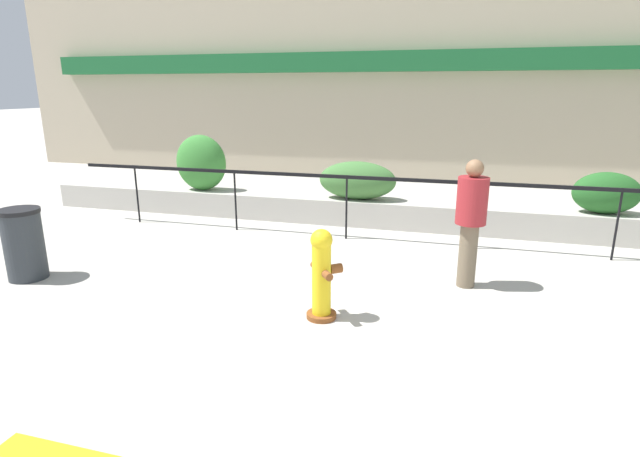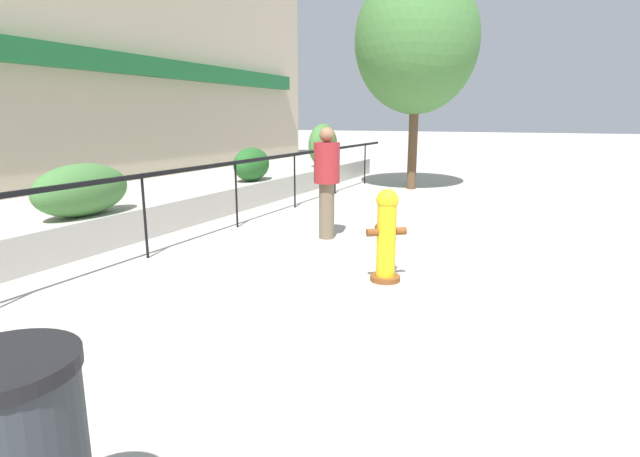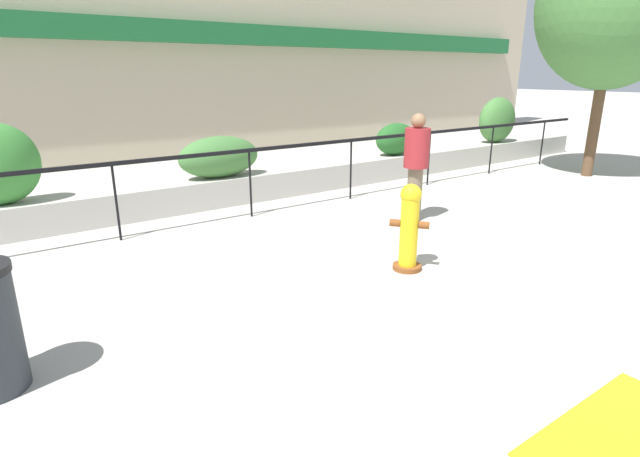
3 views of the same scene
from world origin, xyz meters
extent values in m
plane|color=#B2ADA3|center=(0.00, 0.00, 0.00)|extent=(120.00, 120.00, 0.00)
cube|color=tan|center=(0.00, 12.00, 4.00)|extent=(30.00, 1.00, 8.00)
cube|color=#195B2D|center=(0.00, 11.32, 3.36)|extent=(27.00, 0.36, 0.56)
cube|color=#B7B2A8|center=(0.00, 6.00, 0.25)|extent=(18.00, 0.70, 0.50)
cube|color=black|center=(0.00, 4.90, 1.12)|extent=(15.00, 0.05, 0.06)
cylinder|color=black|center=(-6.43, 4.90, 0.57)|extent=(0.04, 0.04, 1.15)
cylinder|color=black|center=(-4.29, 4.90, 0.57)|extent=(0.04, 0.04, 1.15)
cylinder|color=black|center=(-2.14, 4.90, 0.57)|extent=(0.04, 0.04, 1.15)
cylinder|color=black|center=(0.00, 4.90, 0.57)|extent=(0.04, 0.04, 1.15)
cylinder|color=black|center=(2.14, 4.90, 0.57)|extent=(0.04, 0.04, 1.15)
ellipsoid|color=#387F33|center=(-5.57, 6.00, 1.09)|extent=(1.12, 0.65, 1.18)
ellipsoid|color=#427538|center=(-2.18, 6.00, 0.87)|extent=(1.53, 0.70, 0.74)
ellipsoid|color=#235B23|center=(2.21, 6.00, 0.86)|extent=(1.11, 0.61, 0.73)
cylinder|color=brown|center=(-1.70, 1.67, 0.03)|extent=(0.49, 0.49, 0.06)
cylinder|color=gold|center=(-1.70, 1.67, 0.48)|extent=(0.31, 0.31, 0.85)
sphere|color=gold|center=(-1.70, 1.67, 0.95)|extent=(0.25, 0.25, 0.25)
cylinder|color=brown|center=(-1.56, 1.78, 0.59)|extent=(0.18, 0.18, 0.11)
cylinder|color=brown|center=(-1.59, 1.54, 0.59)|extent=(0.15, 0.15, 0.09)
cylinder|color=brown|center=(-1.80, 1.81, 0.59)|extent=(0.15, 0.15, 0.09)
cylinder|color=brown|center=(-0.07, 3.16, 0.44)|extent=(0.31, 0.31, 0.88)
cylinder|color=maroon|center=(-0.07, 3.16, 1.19)|extent=(0.52, 0.52, 0.62)
sphere|color=#8C6647|center=(-0.07, 3.16, 1.61)|extent=(0.23, 0.23, 0.23)
cylinder|color=#2D3338|center=(-6.05, 1.77, 0.47)|extent=(0.52, 0.52, 0.95)
cylinder|color=black|center=(-6.05, 1.77, 0.98)|extent=(0.55, 0.55, 0.06)
camera|label=1|loc=(-0.25, -3.50, 2.59)|focal=28.00mm
camera|label=2|loc=(-7.08, 0.00, 1.87)|focal=28.00mm
camera|label=3|loc=(-5.92, -2.38, 2.34)|focal=28.00mm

